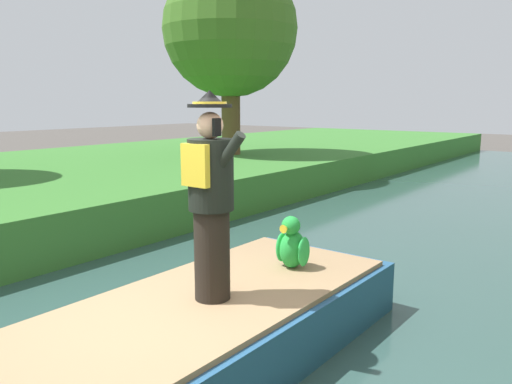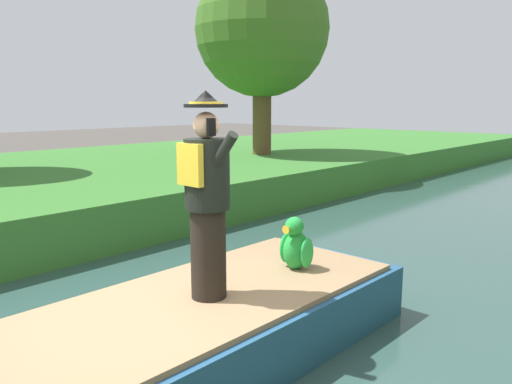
# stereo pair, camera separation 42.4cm
# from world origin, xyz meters

# --- Properties ---
(canal_water) EXTENTS (6.83, 48.00, 0.10)m
(canal_water) POSITION_xyz_m (0.00, 0.00, 0.05)
(canal_water) COLOR #2D4C47
(canal_water) RESTS_ON ground
(boat) EXTENTS (1.83, 4.21, 0.61)m
(boat) POSITION_xyz_m (0.00, 0.53, 0.40)
(boat) COLOR #23517A
(boat) RESTS_ON canal_water
(person_pirate) EXTENTS (0.61, 0.42, 1.85)m
(person_pirate) POSITION_xyz_m (0.07, 0.50, 1.64)
(person_pirate) COLOR black
(person_pirate) RESTS_ON boat
(parrot_plush) EXTENTS (0.36, 0.34, 0.57)m
(parrot_plush) POSITION_xyz_m (0.16, 1.66, 0.95)
(parrot_plush) COLOR green
(parrot_plush) RESTS_ON boat
(tree_broad) EXTENTS (3.88, 3.88, 5.55)m
(tree_broad) POSITION_xyz_m (-6.78, 8.83, 4.51)
(tree_broad) COLOR brown
(tree_broad) RESTS_ON grass_bank_near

